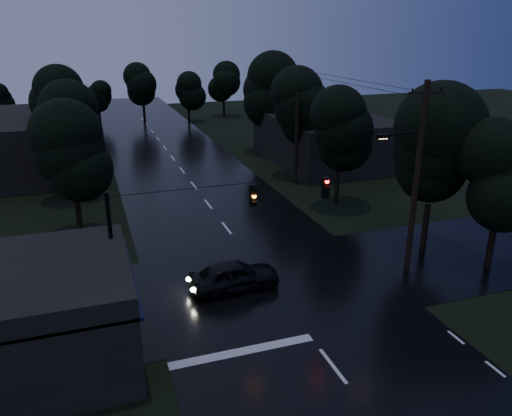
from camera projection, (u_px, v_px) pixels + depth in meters
main_road at (194, 186)px, 41.44m from camera, size 12.00×120.00×0.02m
cross_street at (269, 284)px, 25.41m from camera, size 60.00×9.00×0.02m
building_far_right at (325, 139)px, 48.55m from camera, size 10.00×14.00×4.40m
building_far_left at (17, 144)px, 45.21m from camera, size 10.00×16.00×5.00m
utility_pole_main at (415, 177)px, 25.02m from camera, size 3.50×0.30×10.00m
utility_pole_far at (296, 138)px, 40.89m from camera, size 2.00×0.30×7.50m
anchor_pole_left at (113, 259)px, 21.21m from camera, size 0.18×0.18×6.00m
span_signals at (289, 190)px, 22.91m from camera, size 15.00×0.37×1.12m
tree_corner_near at (435, 150)px, 27.35m from camera, size 4.48×4.48×9.44m
tree_corner_far at (503, 174)px, 25.54m from camera, size 3.92×3.92×8.26m
tree_left_a at (71, 154)px, 29.79m from camera, size 3.92×3.92×8.26m
tree_left_b at (62, 125)px, 36.61m from camera, size 4.20×4.20×8.85m
tree_left_c at (57, 103)px, 45.20m from camera, size 4.48×4.48×9.44m
tree_right_a at (340, 129)px, 35.18m from camera, size 4.20×4.20×8.85m
tree_right_b at (302, 108)px, 42.36m from camera, size 4.48×4.48×9.44m
tree_right_c at (268, 90)px, 51.33m from camera, size 4.76×4.76×10.03m
car at (234, 275)px, 24.63m from camera, size 4.54×1.98×1.52m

